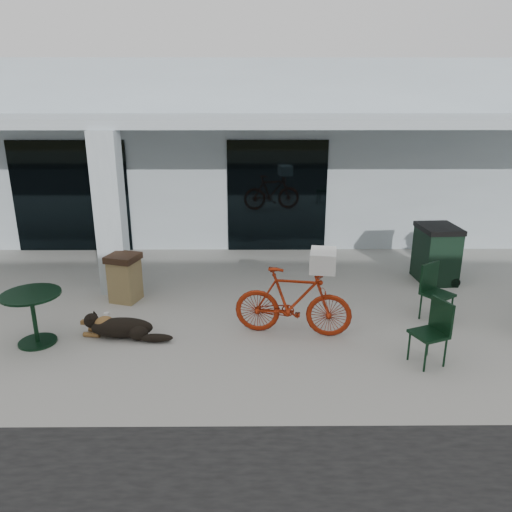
{
  "coord_description": "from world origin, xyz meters",
  "views": [
    {
      "loc": [
        1.2,
        -6.97,
        3.78
      ],
      "look_at": [
        1.26,
        1.44,
        1.0
      ],
      "focal_mm": 35.0,
      "sensor_mm": 36.0,
      "label": 1
    }
  ],
  "objects_px": {
    "trash_receptacle": "(125,278)",
    "wheeled_bin": "(436,254)",
    "dog": "(122,327)",
    "cafe_chair_far_b": "(429,333)",
    "cafe_table_near": "(34,318)",
    "cafe_chair_far_a": "(438,293)",
    "bicycle": "(293,302)"
  },
  "relations": [
    {
      "from": "cafe_table_near",
      "to": "trash_receptacle",
      "type": "xyz_separation_m",
      "value": [
        1.0,
        1.69,
        0.03
      ]
    },
    {
      "from": "cafe_chair_far_a",
      "to": "dog",
      "type": "bearing_deg",
      "value": 151.89
    },
    {
      "from": "cafe_chair_far_b",
      "to": "wheeled_bin",
      "type": "distance_m",
      "value": 3.59
    },
    {
      "from": "cafe_table_near",
      "to": "cafe_chair_far_b",
      "type": "xyz_separation_m",
      "value": [
        5.93,
        -0.66,
        0.06
      ]
    },
    {
      "from": "cafe_table_near",
      "to": "cafe_chair_far_b",
      "type": "height_order",
      "value": "cafe_chair_far_b"
    },
    {
      "from": "wheeled_bin",
      "to": "cafe_chair_far_b",
      "type": "bearing_deg",
      "value": -114.81
    },
    {
      "from": "cafe_chair_far_a",
      "to": "bicycle",
      "type": "bearing_deg",
      "value": 156.41
    },
    {
      "from": "cafe_table_near",
      "to": "bicycle",
      "type": "bearing_deg",
      "value": 4.06
    },
    {
      "from": "cafe_chair_far_a",
      "to": "cafe_chair_far_b",
      "type": "height_order",
      "value": "cafe_chair_far_a"
    },
    {
      "from": "trash_receptacle",
      "to": "bicycle",
      "type": "bearing_deg",
      "value": -24.65
    },
    {
      "from": "dog",
      "to": "bicycle",
      "type": "bearing_deg",
      "value": 11.84
    },
    {
      "from": "bicycle",
      "to": "trash_receptacle",
      "type": "relative_size",
      "value": 2.07
    },
    {
      "from": "trash_receptacle",
      "to": "wheeled_bin",
      "type": "height_order",
      "value": "wheeled_bin"
    },
    {
      "from": "wheeled_bin",
      "to": "cafe_table_near",
      "type": "bearing_deg",
      "value": -163.54
    },
    {
      "from": "trash_receptacle",
      "to": "wheeled_bin",
      "type": "distance_m",
      "value": 6.28
    },
    {
      "from": "cafe_chair_far_a",
      "to": "trash_receptacle",
      "type": "distance_m",
      "value": 5.64
    },
    {
      "from": "dog",
      "to": "cafe_chair_far_a",
      "type": "distance_m",
      "value": 5.31
    },
    {
      "from": "dog",
      "to": "trash_receptacle",
      "type": "relative_size",
      "value": 1.26
    },
    {
      "from": "bicycle",
      "to": "dog",
      "type": "height_order",
      "value": "bicycle"
    },
    {
      "from": "cafe_table_near",
      "to": "cafe_chair_far_a",
      "type": "height_order",
      "value": "cafe_chair_far_a"
    },
    {
      "from": "bicycle",
      "to": "wheeled_bin",
      "type": "distance_m",
      "value": 3.96
    },
    {
      "from": "dog",
      "to": "cafe_chair_far_b",
      "type": "distance_m",
      "value": 4.71
    },
    {
      "from": "cafe_chair_far_b",
      "to": "trash_receptacle",
      "type": "relative_size",
      "value": 1.06
    },
    {
      "from": "bicycle",
      "to": "cafe_chair_far_a",
      "type": "height_order",
      "value": "bicycle"
    },
    {
      "from": "cafe_table_near",
      "to": "dog",
      "type": "bearing_deg",
      "value": 7.61
    },
    {
      "from": "cafe_chair_far_a",
      "to": "wheeled_bin",
      "type": "relative_size",
      "value": 0.84
    },
    {
      "from": "dog",
      "to": "wheeled_bin",
      "type": "height_order",
      "value": "wheeled_bin"
    },
    {
      "from": "dog",
      "to": "cafe_chair_far_a",
      "type": "relative_size",
      "value": 1.16
    },
    {
      "from": "dog",
      "to": "cafe_table_near",
      "type": "relative_size",
      "value": 1.28
    },
    {
      "from": "bicycle",
      "to": "cafe_table_near",
      "type": "xyz_separation_m",
      "value": [
        -4.05,
        -0.29,
        -0.15
      ]
    },
    {
      "from": "bicycle",
      "to": "trash_receptacle",
      "type": "bearing_deg",
      "value": 74.93
    },
    {
      "from": "trash_receptacle",
      "to": "wheeled_bin",
      "type": "bearing_deg",
      "value": 9.16
    }
  ]
}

